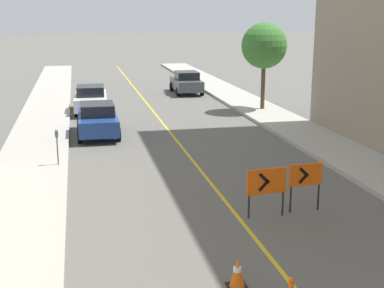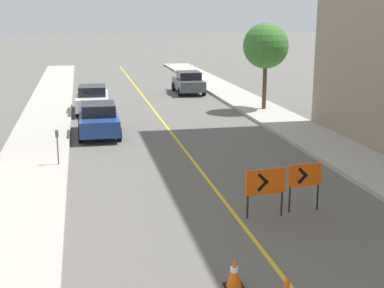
% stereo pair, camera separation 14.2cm
% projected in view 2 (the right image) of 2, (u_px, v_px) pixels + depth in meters
% --- Properties ---
extents(lane_stripe, '(0.12, 60.12, 0.01)m').
position_uv_depth(lane_stripe, '(161.00, 119.00, 29.49)').
color(lane_stripe, gold).
rests_on(lane_stripe, ground_plane).
extents(sidewalk_left, '(2.74, 60.12, 0.17)m').
position_uv_depth(sidewalk_left, '(45.00, 122.00, 28.25)').
color(sidewalk_left, '#ADA89E').
rests_on(sidewalk_left, ground_plane).
extents(sidewalk_right, '(2.74, 60.12, 0.17)m').
position_uv_depth(sidewalk_right, '(267.00, 113.00, 30.69)').
color(sidewalk_right, '#ADA89E').
rests_on(sidewalk_right, ground_plane).
extents(traffic_cone_farthest, '(0.42, 0.42, 0.66)m').
position_uv_depth(traffic_cone_farthest, '(234.00, 273.00, 11.38)').
color(traffic_cone_farthest, black).
rests_on(traffic_cone_farthest, ground_plane).
extents(arrow_barricade_primary, '(1.21, 0.17, 1.44)m').
position_uv_depth(arrow_barricade_primary, '(265.00, 183.00, 15.15)').
color(arrow_barricade_primary, '#EF560C').
rests_on(arrow_barricade_primary, ground_plane).
extents(arrow_barricade_secondary, '(1.04, 0.13, 1.45)m').
position_uv_depth(arrow_barricade_secondary, '(305.00, 177.00, 15.59)').
color(arrow_barricade_secondary, '#EF560C').
rests_on(arrow_barricade_secondary, ground_plane).
extents(parked_car_curb_near, '(1.93, 4.31, 1.59)m').
position_uv_depth(parked_car_curb_near, '(99.00, 119.00, 25.31)').
color(parked_car_curb_near, navy).
rests_on(parked_car_curb_near, ground_plane).
extents(parked_car_curb_mid, '(1.98, 4.37, 1.59)m').
position_uv_depth(parked_car_curb_mid, '(92.00, 99.00, 31.23)').
color(parked_car_curb_mid, silver).
rests_on(parked_car_curb_mid, ground_plane).
extents(parked_car_curb_far, '(1.95, 4.35, 1.59)m').
position_uv_depth(parked_car_curb_far, '(188.00, 82.00, 38.56)').
color(parked_car_curb_far, '#474C51').
rests_on(parked_car_curb_far, ground_plane).
extents(parking_meter_near_curb, '(0.12, 0.11, 1.34)m').
position_uv_depth(parking_meter_near_curb, '(57.00, 140.00, 19.86)').
color(parking_meter_near_curb, '#4C4C51').
rests_on(parking_meter_near_curb, sidewalk_left).
extents(street_tree_right_near, '(2.64, 2.64, 4.99)m').
position_uv_depth(street_tree_right_near, '(266.00, 46.00, 30.77)').
color(street_tree_right_near, '#4C3823').
rests_on(street_tree_right_near, sidewalk_right).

